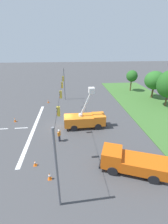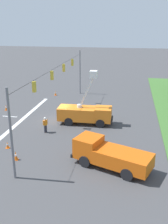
% 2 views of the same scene
% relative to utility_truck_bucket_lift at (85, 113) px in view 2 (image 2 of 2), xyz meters
% --- Properties ---
extents(ground_plane, '(200.00, 200.00, 0.00)m').
position_rel_utility_truck_bucket_lift_xyz_m(ground_plane, '(-0.67, -3.36, -1.37)').
color(ground_plane, '#424244').
extents(lane_markings, '(17.60, 15.25, 0.01)m').
position_rel_utility_truck_bucket_lift_xyz_m(lane_markings, '(-0.67, -9.46, -1.36)').
color(lane_markings, silver).
rests_on(lane_markings, ground).
extents(signal_gantry, '(26.20, 0.33, 7.20)m').
position_rel_utility_truck_bucket_lift_xyz_m(signal_gantry, '(-0.65, -3.36, 3.21)').
color(signal_gantry, slate).
rests_on(signal_gantry, ground).
extents(utility_truck_bucket_lift, '(2.43, 6.46, 6.35)m').
position_rel_utility_truck_bucket_lift_xyz_m(utility_truck_bucket_lift, '(0.00, 0.00, 0.00)').
color(utility_truck_bucket_lift, orange).
rests_on(utility_truck_bucket_lift, ground).
extents(utility_truck_support_near, '(4.50, 6.96, 2.26)m').
position_rel_utility_truck_bucket_lift_xyz_m(utility_truck_support_near, '(9.40, 3.66, -0.20)').
color(utility_truck_support_near, '#D6560F').
rests_on(utility_truck_support_near, ground).
extents(road_worker, '(0.58, 0.41, 1.77)m').
position_rel_utility_truck_bucket_lift_xyz_m(road_worker, '(3.40, -3.83, -0.37)').
color(road_worker, '#383842').
rests_on(road_worker, ground).
extents(traffic_cone_foreground_left, '(0.36, 0.36, 0.81)m').
position_rel_utility_truck_bucket_lift_xyz_m(traffic_cone_foreground_left, '(9.70, -4.46, -0.96)').
color(traffic_cone_foreground_left, orange).
rests_on(traffic_cone_foreground_left, ground).
extents(traffic_cone_foreground_right, '(0.36, 0.36, 0.79)m').
position_rel_utility_truck_bucket_lift_xyz_m(traffic_cone_foreground_right, '(-2.97, -11.60, -0.98)').
color(traffic_cone_foreground_right, orange).
rests_on(traffic_cone_foreground_right, ground).
extents(traffic_cone_mid_left, '(0.36, 0.36, 0.68)m').
position_rel_utility_truck_bucket_lift_xyz_m(traffic_cone_mid_left, '(7.71, -6.21, -1.03)').
color(traffic_cone_mid_left, orange).
rests_on(traffic_cone_mid_left, ground).
extents(traffic_cone_mid_right, '(0.36, 0.36, 0.78)m').
position_rel_utility_truck_bucket_lift_xyz_m(traffic_cone_mid_right, '(-11.71, -7.11, -0.98)').
color(traffic_cone_mid_right, orange).
rests_on(traffic_cone_mid_right, ground).
extents(traffic_cone_near_bucket, '(0.36, 0.36, 0.78)m').
position_rel_utility_truck_bucket_lift_xyz_m(traffic_cone_near_bucket, '(-4.25, 0.14, -0.98)').
color(traffic_cone_near_bucket, orange).
rests_on(traffic_cone_near_bucket, ground).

